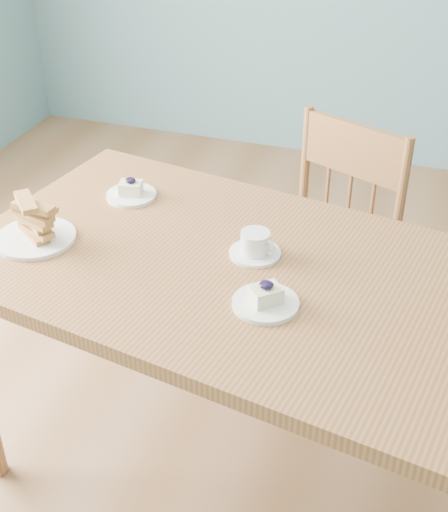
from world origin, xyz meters
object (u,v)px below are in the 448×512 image
object	(u,v)px
dining_table	(242,291)
cheesecake_plate_near	(266,299)
coffee_cup	(256,246)
biscotti_plate	(33,226)
dining_chair	(322,256)
cheesecake_plate_far	(131,192)

from	to	relation	value
dining_table	cheesecake_plate_near	bearing A→B (deg)	-44.00
cheesecake_plate_near	coffee_cup	xyz separation A→B (m)	(-0.09, 0.21, 0.01)
coffee_cup	biscotti_plate	distance (m)	0.62
dining_table	biscotti_plate	distance (m)	0.60
dining_chair	coffee_cup	size ratio (longest dim) A/B	6.77
cheesecake_plate_far	dining_chair	bearing A→B (deg)	33.02
biscotti_plate	cheesecake_plate_near	bearing A→B (deg)	-7.15
dining_table	dining_chair	world-z (taller)	dining_chair
cheesecake_plate_near	biscotti_plate	xyz separation A→B (m)	(-0.69, 0.09, 0.03)
dining_chair	dining_table	bearing A→B (deg)	-77.01
cheesecake_plate_near	cheesecake_plate_far	xyz separation A→B (m)	(-0.54, 0.40, -0.00)
dining_table	coffee_cup	bearing A→B (deg)	86.07
cheesecake_plate_far	dining_table	bearing A→B (deg)	-30.54
dining_chair	cheesecake_plate_far	xyz separation A→B (m)	(-0.55, -0.36, 0.34)
cheesecake_plate_far	coffee_cup	bearing A→B (deg)	-22.96
dining_chair	cheesecake_plate_far	distance (m)	0.74
biscotti_plate	dining_chair	bearing A→B (deg)	43.96
dining_chair	cheesecake_plate_near	xyz separation A→B (m)	(-0.01, -0.76, 0.34)
dining_chair	cheesecake_plate_near	distance (m)	0.83
dining_table	cheesecake_plate_near	world-z (taller)	cheesecake_plate_near
cheesecake_plate_near	coffee_cup	size ratio (longest dim) A/B	1.18
dining_table	cheesecake_plate_far	world-z (taller)	cheesecake_plate_far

